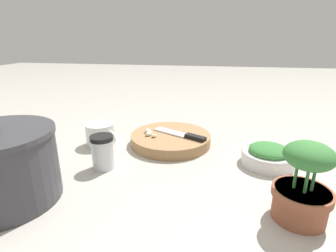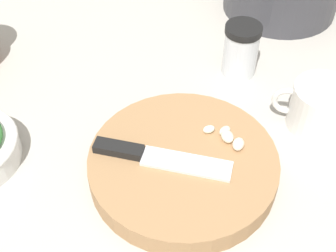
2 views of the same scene
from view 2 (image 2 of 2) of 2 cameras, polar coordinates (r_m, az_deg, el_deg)
ground_plane at (r=0.71m, az=-1.52°, el=-2.55°), size 5.00×5.00×0.00m
cutting_board at (r=0.67m, az=1.85°, el=-4.84°), size 0.27×0.27×0.04m
chef_knife at (r=0.65m, az=-1.82°, el=-3.71°), size 0.19×0.12×0.01m
garlic_cloves at (r=0.68m, az=7.28°, el=-1.30°), size 0.05×0.06×0.02m
spice_jar at (r=0.82m, az=8.88°, el=9.19°), size 0.06×0.06×0.10m
coffee_mug at (r=0.76m, az=17.99°, el=2.21°), size 0.12×0.09×0.07m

